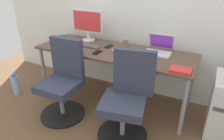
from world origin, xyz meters
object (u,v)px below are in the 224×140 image
at_px(office_chair_right, 127,101).
at_px(desktop_monitor, 87,23).
at_px(coffee_mug, 62,38).
at_px(open_laptop, 159,48).
at_px(water_bottle_on_floor, 15,85).
at_px(office_chair_left, 63,83).

xyz_separation_m(office_chair_right, desktop_monitor, (-0.93, 0.75, 0.55)).
relative_size(desktop_monitor, coffee_mug, 5.22).
relative_size(office_chair_right, open_laptop, 3.03).
relative_size(water_bottle_on_floor, coffee_mug, 3.37).
distance_m(office_chair_right, desktop_monitor, 1.31).
bearing_deg(office_chair_right, water_bottle_on_floor, 179.25).
bearing_deg(office_chair_left, desktop_monitor, 98.11).
xyz_separation_m(desktop_monitor, open_laptop, (1.03, -0.02, -0.20)).
height_order(water_bottle_on_floor, open_laptop, open_laptop).
xyz_separation_m(office_chair_right, water_bottle_on_floor, (-1.74, 0.02, -0.28)).
bearing_deg(water_bottle_on_floor, desktop_monitor, 41.80).
height_order(desktop_monitor, open_laptop, desktop_monitor).
xyz_separation_m(office_chair_right, open_laptop, (0.11, 0.72, 0.35)).
height_order(office_chair_left, office_chair_right, same).
xyz_separation_m(water_bottle_on_floor, desktop_monitor, (0.81, 0.72, 0.83)).
bearing_deg(open_laptop, coffee_mug, -173.44).
height_order(office_chair_left, water_bottle_on_floor, office_chair_left).
distance_m(water_bottle_on_floor, coffee_mug, 0.96).
relative_size(water_bottle_on_floor, open_laptop, 1.00).
relative_size(water_bottle_on_floor, desktop_monitor, 0.65).
bearing_deg(desktop_monitor, coffee_mug, -150.69).
bearing_deg(office_chair_left, water_bottle_on_floor, 178.65).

